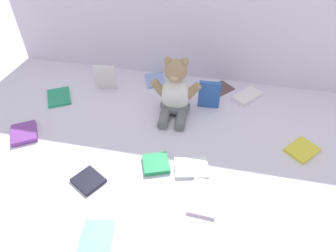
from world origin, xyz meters
name	(u,v)px	position (x,y,z in m)	size (l,w,h in m)	color
ground_plane	(174,128)	(0.00, 0.00, 0.00)	(3.20, 3.20, 0.00)	silver
backdrop_drape	(194,2)	(0.00, 0.41, 0.36)	(1.78, 0.03, 0.73)	silver
teddy_bear	(175,94)	(-0.02, 0.11, 0.09)	(0.21, 0.19, 0.25)	white
book_case_0	(88,180)	(-0.24, -0.32, 0.01)	(0.09, 0.09, 0.01)	black
book_case_1	(247,96)	(0.29, 0.27, 0.01)	(0.07, 0.14, 0.02)	white
book_case_2	(155,80)	(-0.16, 0.32, 0.01)	(0.09, 0.12, 0.01)	#8DA5E0
book_case_3	(302,150)	(0.49, -0.03, 0.01)	(0.09, 0.11, 0.01)	yellow
book_case_4	(204,197)	(0.16, -0.31, 0.01)	(0.09, 0.14, 0.01)	white
book_case_5	(209,95)	(0.12, 0.18, 0.06)	(0.09, 0.02, 0.12)	#2D5BAE
book_case_6	(191,168)	(0.10, -0.20, 0.01)	(0.09, 0.12, 0.01)	white
book_case_7	(156,164)	(-0.03, -0.21, 0.01)	(0.09, 0.09, 0.02)	#259757
book_case_8	(105,77)	(-0.37, 0.21, 0.07)	(0.10, 0.01, 0.13)	silver
book_case_9	(24,133)	(-0.58, -0.16, 0.01)	(0.09, 0.12, 0.02)	#7E3E9A
book_case_10	(59,97)	(-0.56, 0.09, 0.01)	(0.10, 0.13, 0.01)	#248E65
book_case_11	(219,89)	(0.15, 0.31, 0.00)	(0.09, 0.13, 0.01)	brown
book_case_12	(96,239)	(-0.13, -0.52, 0.00)	(0.10, 0.13, 0.01)	#85ADE7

